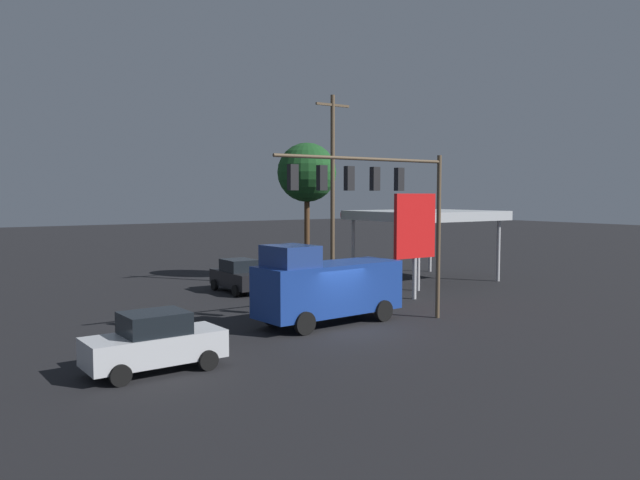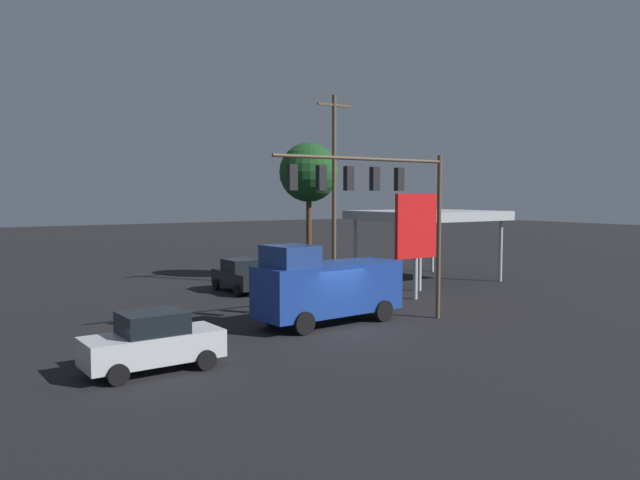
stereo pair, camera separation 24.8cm
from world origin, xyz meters
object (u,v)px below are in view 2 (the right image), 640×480
delivery_truck (326,286)px  price_sign (416,228)px  utility_pole (334,187)px  traffic_signal_assembly (376,192)px  sedan_far (153,342)px  street_tree (309,173)px  sedan_waiting (240,276)px

delivery_truck → price_sign: bearing=-164.7°
utility_pole → delivery_truck: utility_pole is taller
traffic_signal_assembly → price_sign: (-6.38, -4.45, -1.92)m
sedan_far → street_tree: street_tree is taller
sedan_waiting → street_tree: street_tree is taller
price_sign → delivery_truck: (7.78, 2.69, -2.17)m
utility_pole → sedan_waiting: size_ratio=2.64×
sedan_waiting → delivery_truck: 10.35m
price_sign → sedan_waiting: (6.78, -7.58, -2.92)m
traffic_signal_assembly → delivery_truck: size_ratio=1.27×
price_sign → street_tree: size_ratio=0.63×
utility_pole → sedan_waiting: (5.57, -1.60, -5.19)m
sedan_far → sedan_waiting: (-9.77, -13.19, 0.00)m
delivery_truck → sedan_far: bearing=14.6°
sedan_far → utility_pole: bearing=-144.6°
sedan_waiting → street_tree: size_ratio=0.48×
traffic_signal_assembly → sedan_far: bearing=6.5°
traffic_signal_assembly → sedan_waiting: traffic_signal_assembly is taller
traffic_signal_assembly → sedan_waiting: (0.39, -12.03, -4.84)m
price_sign → sedan_waiting: price_sign is taller
utility_pole → sedan_waiting: utility_pole is taller
utility_pole → price_sign: 6.52m
delivery_truck → street_tree: street_tree is taller
traffic_signal_assembly → price_sign: traffic_signal_assembly is taller
utility_pole → street_tree: bearing=-100.1°
sedan_far → traffic_signal_assembly: bearing=-175.1°
traffic_signal_assembly → sedan_far: traffic_signal_assembly is taller
price_sign → street_tree: (0.51, -9.89, 3.25)m
price_sign → sedan_far: (16.55, 5.61, -2.92)m
traffic_signal_assembly → price_sign: bearing=-145.1°
traffic_signal_assembly → utility_pole: 11.65m
street_tree → sedan_far: bearing=44.0°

